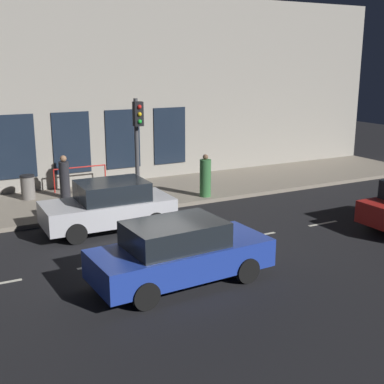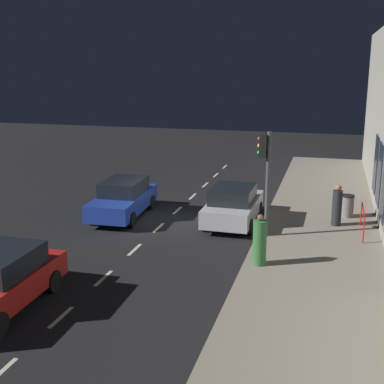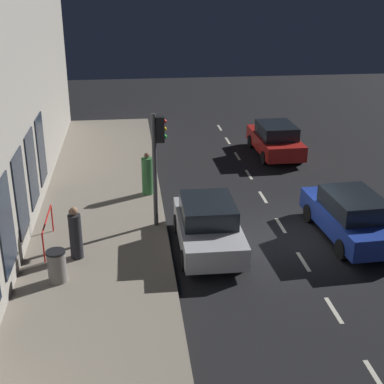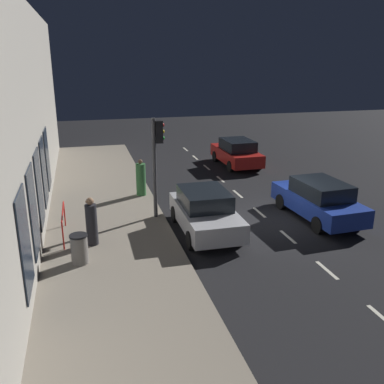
{
  "view_description": "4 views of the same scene",
  "coord_description": "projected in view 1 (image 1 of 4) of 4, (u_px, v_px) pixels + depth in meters",
  "views": [
    {
      "loc": [
        -12.43,
        5.29,
        5.28
      ],
      "look_at": [
        1.53,
        -2.01,
        1.25
      ],
      "focal_mm": 47.64,
      "sensor_mm": 36.0,
      "label": 1
    },
    {
      "loc": [
        6.54,
        -19.71,
        6.44
      ],
      "look_at": [
        1.42,
        -1.06,
        1.59
      ],
      "focal_mm": 48.32,
      "sensor_mm": 36.0,
      "label": 2
    },
    {
      "loc": [
        5.12,
        15.77,
        8.24
      ],
      "look_at": [
        3.22,
        -0.28,
        1.71
      ],
      "focal_mm": 51.01,
      "sensor_mm": 36.0,
      "label": 3
    },
    {
      "loc": [
        6.98,
        14.55,
        6.3
      ],
      "look_at": [
        3.24,
        0.2,
        1.54
      ],
      "focal_mm": 40.13,
      "sensor_mm": 36.0,
      "label": 4
    }
  ],
  "objects": [
    {
      "name": "pedestrian_1",
      "position": [
        64.0,
        178.0,
        19.68
      ],
      "size": [
        0.47,
        0.47,
        1.67
      ],
      "rotation": [
        0.0,
        0.0,
        4.98
      ],
      "color": "#232328",
      "rests_on": "sidewalk"
    },
    {
      "name": "pedestrian_0",
      "position": [
        205.0,
        177.0,
        19.87
      ],
      "size": [
        0.61,
        0.61,
        1.68
      ],
      "rotation": [
        0.0,
        0.0,
        3.79
      ],
      "color": "#336B38",
      "rests_on": "sidewalk"
    },
    {
      "name": "lane_centre_line",
      "position": [
        185.0,
        249.0,
        14.81
      ],
      "size": [
        0.12,
        27.2,
        0.01
      ],
      "color": "beige",
      "rests_on": "ground"
    },
    {
      "name": "trash_bin",
      "position": [
        28.0,
        187.0,
        19.53
      ],
      "size": [
        0.55,
        0.55,
        0.94
      ],
      "color": "slate",
      "rests_on": "sidewalk"
    },
    {
      "name": "parked_car_1",
      "position": [
        180.0,
        252.0,
        12.38
      ],
      "size": [
        2.07,
        4.53,
        1.58
      ],
      "rotation": [
        0.0,
        0.0,
        3.2
      ],
      "color": "#1E389E",
      "rests_on": "ground"
    },
    {
      "name": "building_facade",
      "position": [
        67.0,
        93.0,
        20.91
      ],
      "size": [
        0.65,
        32.0,
        8.13
      ],
      "color": "gray",
      "rests_on": "ground"
    },
    {
      "name": "parked_car_0",
      "position": [
        109.0,
        206.0,
        16.39
      ],
      "size": [
        1.99,
        4.14,
        1.58
      ],
      "rotation": [
        0.0,
        0.0,
        -0.01
      ],
      "color": "#B7B7BC",
      "rests_on": "ground"
    },
    {
      "name": "ground_plane",
      "position": [
        154.0,
        255.0,
        14.36
      ],
      "size": [
        60.0,
        60.0,
        0.0
      ],
      "primitive_type": "plane",
      "color": "black"
    },
    {
      "name": "red_railing",
      "position": [
        80.0,
        173.0,
        20.89
      ],
      "size": [
        0.05,
        2.19,
        0.97
      ],
      "color": "red",
      "rests_on": "sidewalk"
    },
    {
      "name": "sidewalk",
      "position": [
        90.0,
        201.0,
        19.71
      ],
      "size": [
        4.5,
        32.0,
        0.15
      ],
      "color": "gray",
      "rests_on": "ground"
    },
    {
      "name": "traffic_light",
      "position": [
        138.0,
        135.0,
        17.88
      ],
      "size": [
        0.5,
        0.32,
        3.91
      ],
      "color": "#424244",
      "rests_on": "sidewalk"
    }
  ]
}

